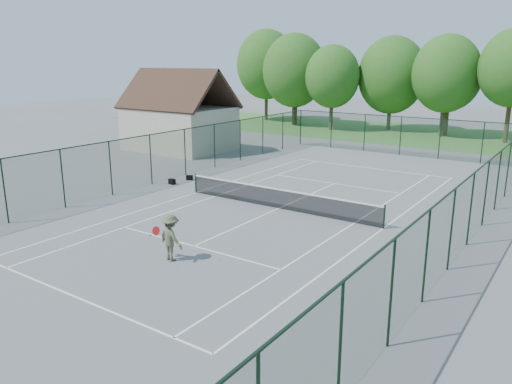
% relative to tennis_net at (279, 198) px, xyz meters
% --- Properties ---
extents(ground, '(140.00, 140.00, 0.00)m').
position_rel_tennis_net_xyz_m(ground, '(0.00, 0.00, -0.58)').
color(ground, slate).
rests_on(ground, ground).
extents(grass_far, '(80.00, 16.00, 0.01)m').
position_rel_tennis_net_xyz_m(grass_far, '(0.00, 30.00, -0.57)').
color(grass_far, '#498237').
rests_on(grass_far, ground).
extents(court_lines, '(11.05, 23.85, 0.01)m').
position_rel_tennis_net_xyz_m(court_lines, '(0.00, 0.00, -0.57)').
color(court_lines, white).
rests_on(court_lines, ground).
extents(tennis_net, '(11.08, 0.08, 1.10)m').
position_rel_tennis_net_xyz_m(tennis_net, '(0.00, 0.00, 0.00)').
color(tennis_net, black).
rests_on(tennis_net, ground).
extents(fence_enclosure, '(18.05, 36.05, 3.02)m').
position_rel_tennis_net_xyz_m(fence_enclosure, '(0.00, 0.00, 0.98)').
color(fence_enclosure, '#1C3C23').
rests_on(fence_enclosure, ground).
extents(utility_building, '(8.60, 6.27, 6.63)m').
position_rel_tennis_net_xyz_m(utility_building, '(-16.00, 10.00, 2.54)').
color(utility_building, beige).
rests_on(utility_building, ground).
extents(tree_line_far, '(39.40, 6.40, 9.70)m').
position_rel_tennis_net_xyz_m(tree_line_far, '(0.00, 30.00, 5.42)').
color(tree_line_far, '#4A3A23').
rests_on(tree_line_far, ground).
extents(sports_bag_a, '(0.43, 0.28, 0.33)m').
position_rel_tennis_net_xyz_m(sports_bag_a, '(-8.01, 0.69, -0.41)').
color(sports_bag_a, black).
rests_on(sports_bag_a, ground).
extents(sports_bag_b, '(0.44, 0.36, 0.30)m').
position_rel_tennis_net_xyz_m(sports_bag_b, '(-7.88, 2.11, -0.43)').
color(sports_bag_b, black).
rests_on(sports_bag_b, ground).
extents(tennis_player, '(1.92, 0.91, 1.77)m').
position_rel_tennis_net_xyz_m(tennis_player, '(0.26, -7.94, 0.31)').
color(tennis_player, '#56593D').
rests_on(tennis_player, ground).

